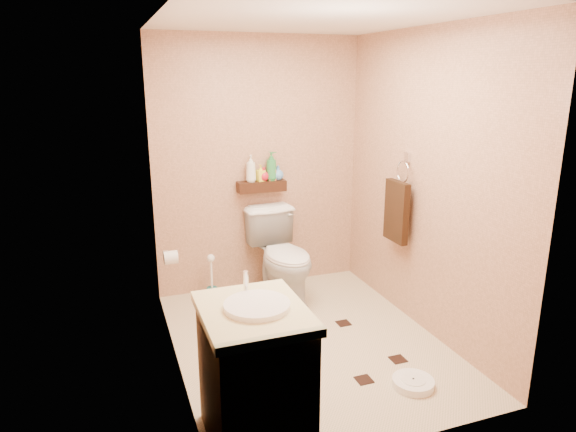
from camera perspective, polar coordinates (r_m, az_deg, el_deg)
name	(u,v)px	position (r m, az deg, el deg)	size (l,w,h in m)	color
ground	(307,341)	(4.18, 2.10, -13.76)	(2.50, 2.50, 0.00)	beige
wall_back	(259,166)	(4.90, -3.26, 5.57)	(2.00, 0.04, 2.40)	tan
wall_front	(401,245)	(2.67, 12.46, -3.22)	(2.00, 0.04, 2.40)	tan
wall_left	(169,205)	(3.50, -13.07, 1.18)	(0.04, 2.50, 2.40)	tan
wall_right	(425,184)	(4.22, 15.00, 3.45)	(0.04, 2.50, 2.40)	tan
ceiling	(310,18)	(3.67, 2.49, 21.10)	(2.00, 2.50, 0.02)	silver
wall_shelf	(262,186)	(4.86, -2.96, 3.33)	(0.46, 0.14, 0.10)	#36180E
floor_accents	(312,343)	(4.16, 2.63, -13.88)	(1.16, 1.25, 0.01)	black
toilet	(283,257)	(4.74, -0.58, -4.54)	(0.47, 0.82, 0.83)	white
vanity	(255,375)	(2.99, -3.71, -17.17)	(0.56, 0.68, 0.96)	brown
bathroom_scale	(413,383)	(3.74, 13.73, -17.54)	(0.30, 0.30, 0.06)	white
toilet_brush	(212,283)	(4.89, -8.46, -7.39)	(0.10, 0.10, 0.44)	#185E60
towel_ring	(397,209)	(4.43, 12.02, 0.81)	(0.12, 0.30, 0.76)	silver
toilet_paper	(171,257)	(4.30, -12.91, -4.51)	(0.12, 0.11, 0.12)	white
bottle_a	(251,168)	(4.80, -4.14, 5.29)	(0.10, 0.10, 0.25)	white
bottle_b	(261,173)	(4.83, -3.05, 4.80)	(0.07, 0.07, 0.16)	yellow
bottle_c	(264,174)	(4.84, -2.72, 4.67)	(0.10, 0.10, 0.13)	red
bottle_d	(271,166)	(4.85, -1.86, 5.57)	(0.11, 0.11, 0.27)	#2C8540
bottle_e	(272,172)	(4.86, -1.83, 4.91)	(0.07, 0.07, 0.16)	#E1824B
bottle_f	(278,173)	(4.88, -1.12, 4.83)	(0.11, 0.11, 0.14)	#5792DA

